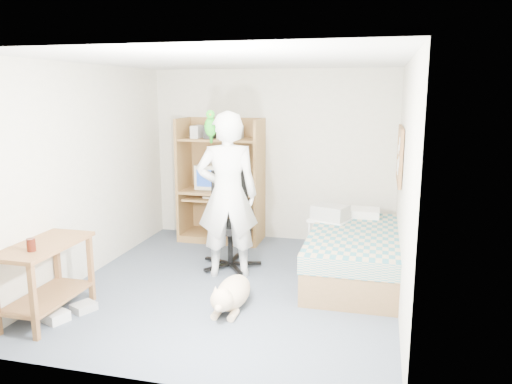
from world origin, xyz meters
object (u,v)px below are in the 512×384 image
Objects in this scene: computer_hutch at (222,185)px; side_desk at (46,269)px; office_chair at (230,233)px; dog at (232,293)px; bed at (354,254)px; person at (227,195)px; printer_cart at (330,233)px.

computer_hutch reaches higher than side_desk.
dog is at bearing -89.70° from office_chair.
computer_hutch is 0.89× the size of bed.
office_chair is (0.46, -1.09, -0.40)m from computer_hutch.
person reaches higher than dog.
computer_hutch is 1.25m from office_chair.
person is at bearing -126.82° from printer_cart.
bed is 2.04× the size of dog.
printer_cart is at bearing -163.49° from person.
printer_cart is (0.82, 1.68, 0.22)m from dog.
bed is 3.49× the size of printer_cart.
side_desk is (-2.85, -1.82, 0.21)m from bed.
person is (0.53, -1.40, 0.16)m from computer_hutch.
computer_hutch reaches higher than bed.
dog is (0.32, -0.92, -0.82)m from person.
computer_hutch is at bearing 110.13° from dog.
dog is at bearing 91.96° from person.
side_desk is at bearing 30.81° from person.
printer_cart is at bearing -21.16° from computer_hutch.
side_desk is 0.84× the size of office_chair.
person reaches higher than computer_hutch.
printer_cart is at bearing 3.13° from office_chair.
dog is (0.39, -1.23, -0.26)m from office_chair.
computer_hutch is 1.52× the size of office_chair.
side_desk is at bearing -159.97° from dog.
computer_hutch is at bearing 73.86° from side_desk.
dog is (1.70, 0.61, -0.33)m from side_desk.
computer_hutch is at bearing -86.78° from person.
office_chair is 0.60× the size of person.
dog is at bearing -96.52° from printer_cart.
bed is at bearing 32.50° from side_desk.
computer_hutch is at bearing 95.37° from office_chair.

